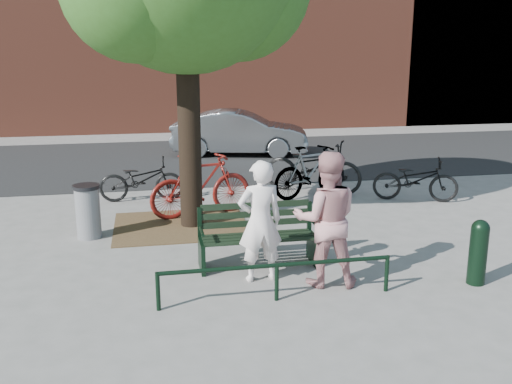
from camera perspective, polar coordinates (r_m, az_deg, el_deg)
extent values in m
plane|color=gray|center=(8.56, 0.24, -7.42)|extent=(90.00, 90.00, 0.00)
cube|color=brown|center=(10.50, -7.50, -3.33)|extent=(2.40, 2.00, 0.02)
cube|color=black|center=(16.68, -5.49, 3.31)|extent=(40.00, 7.00, 0.01)
cube|color=black|center=(8.37, -5.45, -6.36)|extent=(0.06, 0.52, 0.45)
cube|color=black|center=(8.44, -5.68, -2.99)|extent=(0.06, 0.06, 0.44)
cylinder|color=black|center=(8.14, -5.44, -3.94)|extent=(0.04, 0.36, 0.04)
cube|color=black|center=(8.67, 5.72, -5.61)|extent=(0.06, 0.52, 0.45)
cube|color=black|center=(8.74, 5.36, -2.36)|extent=(0.06, 0.06, 0.44)
cylinder|color=black|center=(8.45, 5.98, -3.25)|extent=(0.04, 0.36, 0.04)
cube|color=black|center=(8.40, 0.24, -4.57)|extent=(1.64, 0.46, 0.04)
cube|color=black|center=(8.53, -0.06, -2.23)|extent=(1.64, 0.03, 0.47)
cylinder|color=black|center=(7.21, -9.78, -9.77)|extent=(0.06, 0.06, 0.50)
cylinder|color=black|center=(7.38, 2.08, -8.99)|extent=(0.06, 0.06, 0.50)
cylinder|color=black|center=(7.84, 12.93, -7.94)|extent=(0.06, 0.06, 0.50)
cylinder|color=black|center=(7.29, 2.10, -7.33)|extent=(3.00, 0.06, 0.06)
cylinder|color=black|center=(10.11, -6.71, 7.00)|extent=(0.40, 0.40, 3.80)
imported|color=white|center=(7.80, 0.41, -2.96)|extent=(0.65, 0.45, 1.71)
imported|color=tan|center=(7.71, 7.02, -2.72)|extent=(1.02, 0.86, 1.85)
cylinder|color=black|center=(8.39, 21.29, -6.01)|extent=(0.25, 0.25, 0.79)
sphere|color=black|center=(8.27, 21.54, -3.43)|extent=(0.25, 0.25, 0.25)
cylinder|color=gray|center=(10.09, -16.45, -2.04)|extent=(0.41, 0.41, 0.86)
cylinder|color=black|center=(9.97, -16.63, 0.50)|extent=(0.45, 0.45, 0.06)
imported|color=black|center=(12.24, -11.38, 1.23)|extent=(1.77, 0.67, 0.92)
imported|color=#61120D|center=(10.92, -5.51, 0.70)|extent=(2.12, 1.09, 1.22)
imported|color=black|center=(12.77, 5.71, 2.54)|extent=(2.29, 1.79, 1.16)
imported|color=gray|center=(12.34, 5.50, 2.07)|extent=(1.96, 1.18, 1.14)
imported|color=black|center=(12.46, 15.66, 1.21)|extent=(1.85, 1.23, 0.92)
imported|color=slate|center=(17.20, -1.62, 5.93)|extent=(4.27, 2.32, 1.33)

